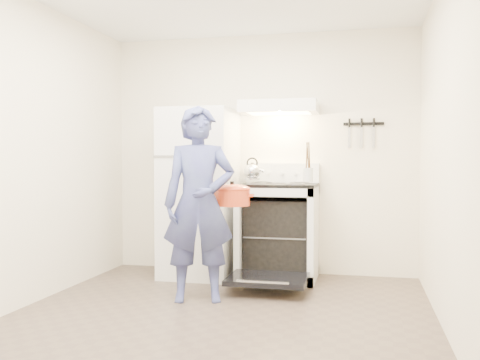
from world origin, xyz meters
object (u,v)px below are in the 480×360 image
at_px(refrigerator, 199,193).
at_px(tea_kettle, 252,170).
at_px(dutch_oven, 232,197).
at_px(stove_body, 278,233).
at_px(person, 199,204).

bearing_deg(refrigerator, tea_kettle, 9.55).
distance_m(tea_kettle, dutch_oven, 0.84).
relative_size(stove_body, person, 0.56).
distance_m(stove_body, dutch_oven, 0.89).
distance_m(refrigerator, tea_kettle, 0.59).
xyz_separation_m(person, dutch_oven, (0.23, 0.23, 0.04)).
distance_m(tea_kettle, person, 1.09).
xyz_separation_m(tea_kettle, person, (-0.24, -1.03, -0.26)).
bearing_deg(stove_body, tea_kettle, 166.92).
bearing_deg(person, dutch_oven, 28.26).
bearing_deg(stove_body, dutch_oven, -111.29).
height_order(stove_body, dutch_oven, dutch_oven).
bearing_deg(person, stove_body, 45.27).
relative_size(refrigerator, stove_body, 1.85).
bearing_deg(stove_body, person, -118.08).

